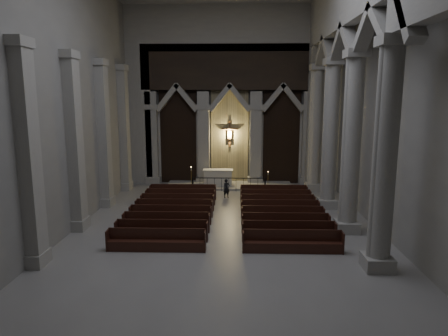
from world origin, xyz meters
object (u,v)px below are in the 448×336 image
at_px(pews, 227,215).
at_px(worshipper, 227,188).
at_px(candle_stand_right, 268,186).
at_px(candle_stand_left, 191,183).
at_px(altar_rail, 229,182).
at_px(altar, 218,177).

distance_m(pews, worshipper, 4.47).
bearing_deg(pews, candle_stand_right, 67.96).
xyz_separation_m(candle_stand_left, pews, (2.51, -6.78, -0.12)).
xyz_separation_m(altar_rail, candle_stand_right, (2.53, 0.18, -0.26)).
bearing_deg(altar, altar_rail, -62.02).
bearing_deg(pews, worshipper, 91.41).
bearing_deg(candle_stand_right, candle_stand_left, 173.95).
height_order(candle_stand_right, worshipper, candle_stand_right).
bearing_deg(candle_stand_left, altar, 22.74).
relative_size(candle_stand_left, candle_stand_right, 1.14).
bearing_deg(worshipper, candle_stand_right, 10.42).
bearing_deg(altar, candle_stand_left, -157.26).
bearing_deg(candle_stand_right, altar, 159.01).
distance_m(candle_stand_left, worshipper, 3.34).
bearing_deg(candle_stand_left, altar_rail, -15.86).
distance_m(candle_stand_left, pews, 7.23).
height_order(altar_rail, worshipper, worshipper).
xyz_separation_m(candle_stand_right, worshipper, (-2.64, -1.79, 0.22)).
height_order(candle_stand_left, candle_stand_right, candle_stand_left).
bearing_deg(altar, pews, -84.17).
bearing_deg(pews, candle_stand_left, 110.30).
distance_m(altar, candle_stand_left, 1.91).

